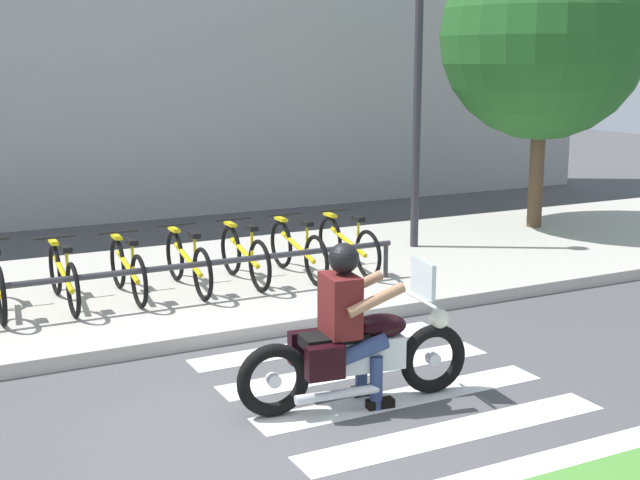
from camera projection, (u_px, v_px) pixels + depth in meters
name	position (u px, v px, depth m)	size (l,w,h in m)	color
ground_plane	(249.00, 429.00, 7.03)	(48.00, 48.00, 0.00)	#4C4C4F
sidewalk	(116.00, 295.00, 10.72)	(24.00, 4.40, 0.15)	#B7B2A8
crosswalk_stripe_0	(522.00, 473.00, 6.30)	(2.80, 0.40, 0.01)	white
crosswalk_stripe_1	(456.00, 431.00, 6.99)	(2.80, 0.40, 0.01)	white
crosswalk_stripe_2	(403.00, 397.00, 7.69)	(2.80, 0.40, 0.01)	white
crosswalk_stripe_3	(358.00, 369.00, 8.38)	(2.80, 0.40, 0.01)	white
crosswalk_stripe_4	(320.00, 345.00, 9.08)	(2.80, 0.40, 0.01)	white
motorcycle	(357.00, 353.00, 7.46)	(2.12, 0.71, 1.22)	black
rider	(349.00, 313.00, 7.36)	(0.67, 0.59, 1.44)	#591919
bicycle_2	(64.00, 277.00, 9.92)	(0.48, 1.67, 0.75)	black
bicycle_3	(128.00, 270.00, 10.25)	(0.48, 1.58, 0.75)	black
bicycle_4	(188.00, 262.00, 10.58)	(0.48, 1.69, 0.76)	black
bicycle_5	(245.00, 256.00, 10.91)	(0.48, 1.61, 0.78)	black
bicycle_6	(298.00, 250.00, 11.25)	(0.48, 1.70, 0.77)	black
bicycle_7	(348.00, 245.00, 11.58)	(0.48, 1.69, 0.77)	black
bike_rack	(172.00, 269.00, 9.92)	(5.79, 0.07, 0.49)	#333338
street_lamp	(418.00, 79.00, 12.60)	(0.28, 0.28, 4.36)	#2D2D33
tree_near_rack	(543.00, 37.00, 14.01)	(3.34, 3.34, 4.94)	brown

